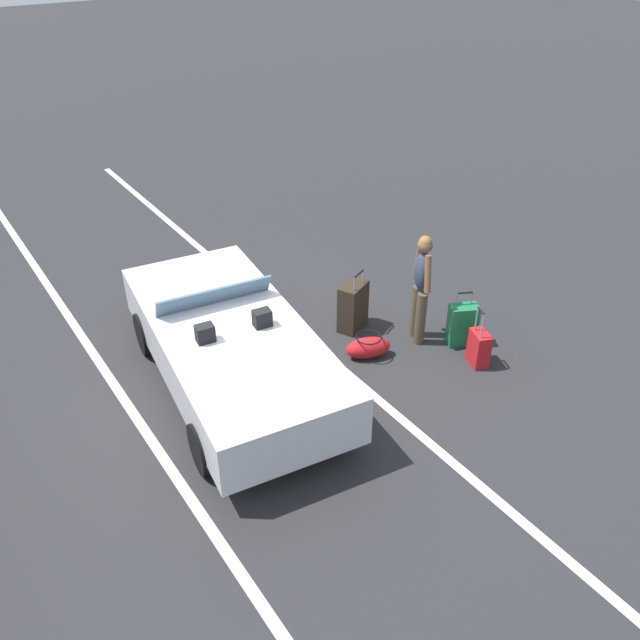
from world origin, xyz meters
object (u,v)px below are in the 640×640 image
Objects in this scene: suitcase_medium_bright at (462,325)px; traveler_person at (421,283)px; suitcase_small_carryon at (479,348)px; convertible_car at (225,340)px; duffel_bag at (368,347)px; suitcase_large_black at (353,306)px.

traveler_person reaches higher than suitcase_medium_bright.
traveler_person is (0.93, 0.29, 0.68)m from suitcase_small_carryon.
duffel_bag is (-0.73, -1.82, -0.43)m from convertible_car.
duffel_bag is (-0.72, 0.26, -0.21)m from suitcase_large_black.
suitcase_medium_bright is 1.16× the size of duffel_bag.
duffel_bag is at bearing -84.18° from suitcase_medium_bright.
suitcase_large_black reaches higher than suitcase_medium_bright.
convertible_car is at bearing 64.94° from suitcase_large_black.
suitcase_large_black is 1.35× the size of duffel_bag.
convertible_car is 3.44m from suitcase_small_carryon.
convertible_car is 2.62× the size of traveler_person.
convertible_car is 2.00m from duffel_bag.
suitcase_small_carryon is at bearing 8.15° from suitcase_medium_bright.
suitcase_medium_bright is at bearing 93.66° from suitcase_small_carryon.
duffel_bag is (0.49, 1.31, -0.15)m from suitcase_medium_bright.
suitcase_small_carryon is at bearing -177.22° from suitcase_large_black.
traveler_person is at bearing -98.56° from convertible_car.
suitcase_large_black is 0.80m from duffel_bag.
suitcase_large_black is at bearing -20.09° from duffel_bag.
suitcase_small_carryon reaches higher than duffel_bag.
suitcase_large_black is at bearing -28.43° from traveler_person.
suitcase_large_black is 0.58× the size of traveler_person.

